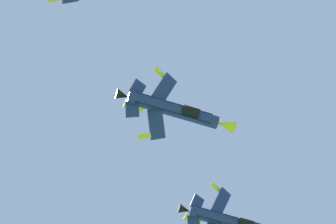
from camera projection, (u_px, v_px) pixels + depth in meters
The scene contains 2 objects.
fighter_jet_lead at pixel (232, 223), 108.19m from camera, with size 15.24×8.35×8.32m.
fighter_jet_left_wing at pixel (175, 111), 98.34m from camera, with size 15.24×8.64×7.84m.
Camera 1 is at (5.96, -1.67, 1.99)m, focal length 82.23 mm.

